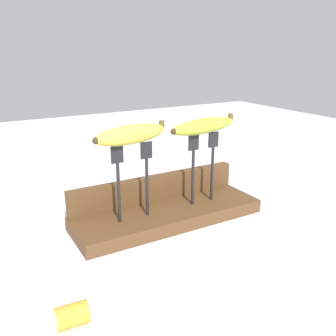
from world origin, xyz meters
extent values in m
plane|color=silver|center=(0.00, 0.00, 0.00)|extent=(3.00, 3.00, 0.00)
cube|color=brown|center=(0.00, 0.00, 0.02)|extent=(0.45, 0.15, 0.03)
cube|color=brown|center=(0.00, 0.06, 0.06)|extent=(0.44, 0.02, 0.06)
cylinder|color=black|center=(-0.12, -0.01, 0.10)|extent=(0.01, 0.01, 0.13)
cube|color=black|center=(-0.12, -0.01, 0.18)|extent=(0.03, 0.01, 0.04)
cylinder|color=black|center=(-0.06, -0.01, 0.10)|extent=(0.01, 0.01, 0.13)
cube|color=black|center=(-0.06, -0.01, 0.18)|extent=(0.03, 0.01, 0.04)
cylinder|color=black|center=(0.06, -0.01, 0.10)|extent=(0.01, 0.01, 0.14)
cube|color=black|center=(0.06, -0.01, 0.18)|extent=(0.03, 0.01, 0.04)
cylinder|color=black|center=(0.12, -0.01, 0.10)|extent=(0.01, 0.01, 0.14)
cube|color=black|center=(0.12, -0.01, 0.18)|extent=(0.03, 0.01, 0.04)
ellipsoid|color=#DBD147|center=(-0.09, -0.01, 0.22)|extent=(0.18, 0.07, 0.04)
cylinder|color=brown|center=(-0.01, 0.01, 0.23)|extent=(0.01, 0.01, 0.02)
sphere|color=#3F2D19|center=(-0.17, -0.02, 0.22)|extent=(0.01, 0.01, 0.01)
ellipsoid|color=#B2C138|center=(0.09, -0.01, 0.22)|extent=(0.20, 0.08, 0.04)
cylinder|color=brown|center=(0.18, 0.01, 0.23)|extent=(0.01, 0.01, 0.02)
sphere|color=#3F2D19|center=(0.00, -0.02, 0.22)|extent=(0.01, 0.01, 0.01)
cylinder|color=gold|center=(-0.30, -0.23, 0.02)|extent=(0.05, 0.04, 0.03)
cylinder|color=beige|center=(-0.32, -0.23, 0.02)|extent=(0.00, 0.03, 0.03)
camera|label=1|loc=(-0.40, -0.69, 0.39)|focal=39.67mm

